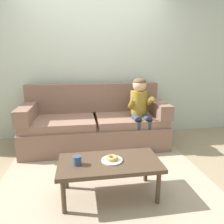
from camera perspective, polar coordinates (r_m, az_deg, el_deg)
The scene contains 9 objects.
ground at distance 2.73m, azimuth -2.36°, elevation -15.86°, with size 10.00×10.00×0.00m, color #9E896B.
wall_back at distance 3.76m, azimuth -5.11°, elevation 14.68°, with size 8.00×0.10×2.80m, color beige.
area_rug at distance 2.52m, azimuth -1.67°, elevation -18.58°, with size 2.41×2.04×0.01m, color tan.
couch at distance 3.37m, azimuth -4.67°, elevation -3.42°, with size 2.21×0.90×0.98m.
coffee_table at distance 2.12m, azimuth -0.69°, elevation -14.50°, with size 1.01×0.50×0.40m.
person_child at distance 3.20m, azimuth 7.73°, elevation 1.52°, with size 0.34×0.58×1.10m.
plate at distance 2.10m, azimuth -0.00°, elevation -13.20°, with size 0.21×0.21×0.01m, color white.
donut at distance 2.09m, azimuth -0.00°, elevation -12.59°, with size 0.12×0.12×0.04m, color tan.
mug at distance 2.04m, azimuth -9.61°, elevation -13.08°, with size 0.08×0.08×0.09m, color #334C72.
Camera 1 is at (-0.26, -2.35, 1.37)m, focal length 33.01 mm.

